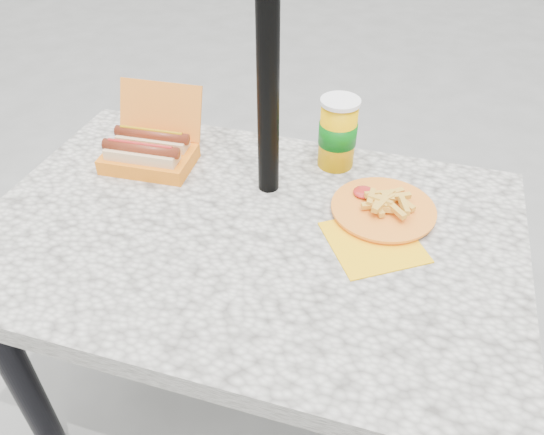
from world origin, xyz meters
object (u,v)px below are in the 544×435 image
(umbrella_pole, at_px, (268,48))
(hotdog_box, at_px, (149,150))
(fries_plate, at_px, (382,210))
(soda_cup, at_px, (338,133))

(umbrella_pole, distance_m, hotdog_box, 0.45)
(fries_plate, relative_size, soda_cup, 1.95)
(umbrella_pole, height_order, fries_plate, umbrella_pole)
(umbrella_pole, bearing_deg, soda_cup, 47.37)
(umbrella_pole, bearing_deg, fries_plate, -5.72)
(umbrella_pole, xyz_separation_m, soda_cup, (0.14, 0.15, -0.26))
(umbrella_pole, xyz_separation_m, hotdog_box, (-0.32, 0.01, -0.31))
(fries_plate, bearing_deg, soda_cup, 129.58)
(soda_cup, bearing_deg, fries_plate, -50.42)
(soda_cup, bearing_deg, umbrella_pole, -132.63)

